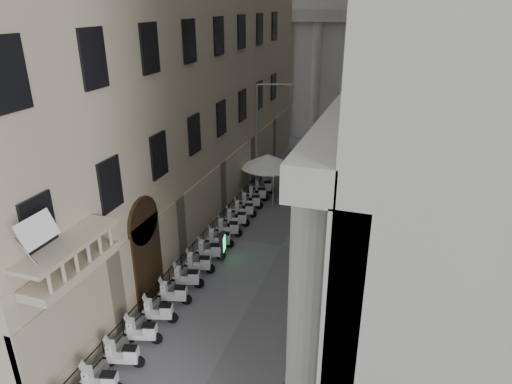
# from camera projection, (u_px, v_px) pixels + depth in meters

# --- Properties ---
(iron_fence) EXTENTS (0.30, 28.00, 1.40)m
(iron_fence) POSITION_uv_depth(u_px,v_px,m) (210.00, 245.00, 28.23)
(iron_fence) COLOR black
(iron_fence) RESTS_ON ground
(blue_awning) EXTENTS (1.60, 3.00, 3.00)m
(blue_awning) POSITION_uv_depth(u_px,v_px,m) (362.00, 211.00, 32.79)
(blue_awning) COLOR navy
(blue_awning) RESTS_ON ground
(scooter_2) EXTENTS (1.50, 0.90, 1.50)m
(scooter_2) POSITION_uv_depth(u_px,v_px,m) (125.00, 366.00, 18.86)
(scooter_2) COLOR white
(scooter_2) RESTS_ON ground
(scooter_3) EXTENTS (1.50, 0.90, 1.50)m
(scooter_3) POSITION_uv_depth(u_px,v_px,m) (144.00, 343.00, 20.16)
(scooter_3) COLOR white
(scooter_3) RESTS_ON ground
(scooter_4) EXTENTS (1.50, 0.90, 1.50)m
(scooter_4) POSITION_uv_depth(u_px,v_px,m) (161.00, 322.00, 21.45)
(scooter_4) COLOR white
(scooter_4) RESTS_ON ground
(scooter_5) EXTENTS (1.50, 0.90, 1.50)m
(scooter_5) POSITION_uv_depth(u_px,v_px,m) (175.00, 304.00, 22.75)
(scooter_5) COLOR white
(scooter_5) RESTS_ON ground
(scooter_6) EXTENTS (1.50, 0.90, 1.50)m
(scooter_6) POSITION_uv_depth(u_px,v_px,m) (188.00, 287.00, 24.04)
(scooter_6) COLOR white
(scooter_6) RESTS_ON ground
(scooter_7) EXTENTS (1.50, 0.90, 1.50)m
(scooter_7) POSITION_uv_depth(u_px,v_px,m) (200.00, 273.00, 25.34)
(scooter_7) COLOR white
(scooter_7) RESTS_ON ground
(scooter_8) EXTENTS (1.50, 0.90, 1.50)m
(scooter_8) POSITION_uv_depth(u_px,v_px,m) (211.00, 259.00, 26.63)
(scooter_8) COLOR white
(scooter_8) RESTS_ON ground
(scooter_9) EXTENTS (1.50, 0.90, 1.50)m
(scooter_9) POSITION_uv_depth(u_px,v_px,m) (220.00, 247.00, 27.93)
(scooter_9) COLOR white
(scooter_9) RESTS_ON ground
(scooter_10) EXTENTS (1.50, 0.90, 1.50)m
(scooter_10) POSITION_uv_depth(u_px,v_px,m) (229.00, 236.00, 29.22)
(scooter_10) COLOR white
(scooter_10) RESTS_ON ground
(scooter_11) EXTENTS (1.50, 0.90, 1.50)m
(scooter_11) POSITION_uv_depth(u_px,v_px,m) (237.00, 226.00, 30.52)
(scooter_11) COLOR white
(scooter_11) RESTS_ON ground
(scooter_12) EXTENTS (1.50, 0.90, 1.50)m
(scooter_12) POSITION_uv_depth(u_px,v_px,m) (245.00, 217.00, 31.81)
(scooter_12) COLOR white
(scooter_12) RESTS_ON ground
(scooter_13) EXTENTS (1.50, 0.90, 1.50)m
(scooter_13) POSITION_uv_depth(u_px,v_px,m) (251.00, 209.00, 33.11)
(scooter_13) COLOR white
(scooter_13) RESTS_ON ground
(scooter_14) EXTENTS (1.50, 0.90, 1.50)m
(scooter_14) POSITION_uv_depth(u_px,v_px,m) (258.00, 201.00, 34.40)
(scooter_14) COLOR white
(scooter_14) RESTS_ON ground
(scooter_15) EXTENTS (1.50, 0.90, 1.50)m
(scooter_15) POSITION_uv_depth(u_px,v_px,m) (264.00, 193.00, 35.70)
(scooter_15) COLOR white
(scooter_15) RESTS_ON ground
(barrier_2) EXTENTS (0.60, 2.40, 1.10)m
(barrier_2) POSITION_uv_depth(u_px,v_px,m) (301.00, 348.00, 19.86)
(barrier_2) COLOR #AFB2B8
(barrier_2) RESTS_ON ground
(barrier_3) EXTENTS (0.60, 2.40, 1.10)m
(barrier_3) POSITION_uv_depth(u_px,v_px,m) (313.00, 313.00, 22.05)
(barrier_3) COLOR #AFB2B8
(barrier_3) RESTS_ON ground
(barrier_4) EXTENTS (0.60, 2.40, 1.10)m
(barrier_4) POSITION_uv_depth(u_px,v_px,m) (323.00, 285.00, 24.24)
(barrier_4) COLOR #AFB2B8
(barrier_4) RESTS_ON ground
(barrier_5) EXTENTS (0.60, 2.40, 1.10)m
(barrier_5) POSITION_uv_depth(u_px,v_px,m) (331.00, 261.00, 26.42)
(barrier_5) COLOR #AFB2B8
(barrier_5) RESTS_ON ground
(barrier_6) EXTENTS (0.60, 2.40, 1.10)m
(barrier_6) POSITION_uv_depth(u_px,v_px,m) (337.00, 241.00, 28.61)
(barrier_6) COLOR #AFB2B8
(barrier_6) RESTS_ON ground
(barrier_7) EXTENTS (0.60, 2.40, 1.10)m
(barrier_7) POSITION_uv_depth(u_px,v_px,m) (343.00, 224.00, 30.80)
(barrier_7) COLOR #AFB2B8
(barrier_7) RESTS_ON ground
(security_tent) EXTENTS (4.05, 4.05, 3.29)m
(security_tent) POSITION_uv_depth(u_px,v_px,m) (265.00, 159.00, 34.98)
(security_tent) COLOR white
(security_tent) RESTS_ON ground
(street_lamp) EXTENTS (2.64, 1.05, 8.43)m
(street_lamp) POSITION_uv_depth(u_px,v_px,m) (261.00, 129.00, 34.15)
(street_lamp) COLOR gray
(street_lamp) RESTS_ON ground
(info_kiosk) EXTENTS (0.37, 0.79, 1.61)m
(info_kiosk) POSITION_uv_depth(u_px,v_px,m) (222.00, 246.00, 26.46)
(info_kiosk) COLOR black
(info_kiosk) RESTS_ON ground
(pedestrian_a) EXTENTS (0.63, 0.46, 1.59)m
(pedestrian_a) POSITION_uv_depth(u_px,v_px,m) (322.00, 200.00, 32.50)
(pedestrian_a) COLOR black
(pedestrian_a) RESTS_ON ground
(pedestrian_b) EXTENTS (1.06, 0.94, 1.81)m
(pedestrian_b) POSITION_uv_depth(u_px,v_px,m) (329.00, 185.00, 34.93)
(pedestrian_b) COLOR black
(pedestrian_b) RESTS_ON ground
(pedestrian_c) EXTENTS (0.91, 0.83, 1.57)m
(pedestrian_c) POSITION_uv_depth(u_px,v_px,m) (337.00, 156.00, 41.79)
(pedestrian_c) COLOR black
(pedestrian_c) RESTS_ON ground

